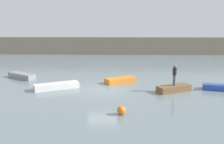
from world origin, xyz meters
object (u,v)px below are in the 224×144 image
at_px(rowboat_white, 57,86).
at_px(mooring_buoy, 121,110).
at_px(rowboat_grey, 22,76).
at_px(rowboat_brown, 174,88).
at_px(person_dark_shirt, 175,74).
at_px(rowboat_orange, 120,80).

xyz_separation_m(rowboat_white, mooring_buoy, (5.47, -5.91, 0.03)).
bearing_deg(rowboat_grey, rowboat_white, -8.64).
height_order(rowboat_white, rowboat_brown, rowboat_brown).
bearing_deg(rowboat_white, rowboat_brown, -29.60).
bearing_deg(rowboat_brown, rowboat_white, 149.47).
relative_size(rowboat_white, person_dark_shirt, 2.17).
xyz_separation_m(rowboat_orange, mooring_buoy, (0.00, -8.26, 0.05)).
relative_size(rowboat_grey, rowboat_white, 0.86).
distance_m(rowboat_grey, rowboat_white, 5.93).
bearing_deg(person_dark_shirt, mooring_buoy, -129.29).
relative_size(person_dark_shirt, mooring_buoy, 3.11).
relative_size(rowboat_white, rowboat_brown, 1.29).
bearing_deg(rowboat_grey, person_dark_shirt, 15.23).
xyz_separation_m(rowboat_brown, mooring_buoy, (-4.37, -5.34, 0.02)).
distance_m(rowboat_grey, mooring_buoy, 13.96).
distance_m(rowboat_orange, rowboat_brown, 5.26).
height_order(rowboat_grey, mooring_buoy, mooring_buoy).
distance_m(person_dark_shirt, mooring_buoy, 7.01).
bearing_deg(mooring_buoy, rowboat_orange, 90.02).
bearing_deg(rowboat_brown, mooring_buoy, -156.52).
xyz_separation_m(rowboat_white, person_dark_shirt, (9.84, -0.57, 1.24)).
bearing_deg(person_dark_shirt, rowboat_grey, 162.59).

